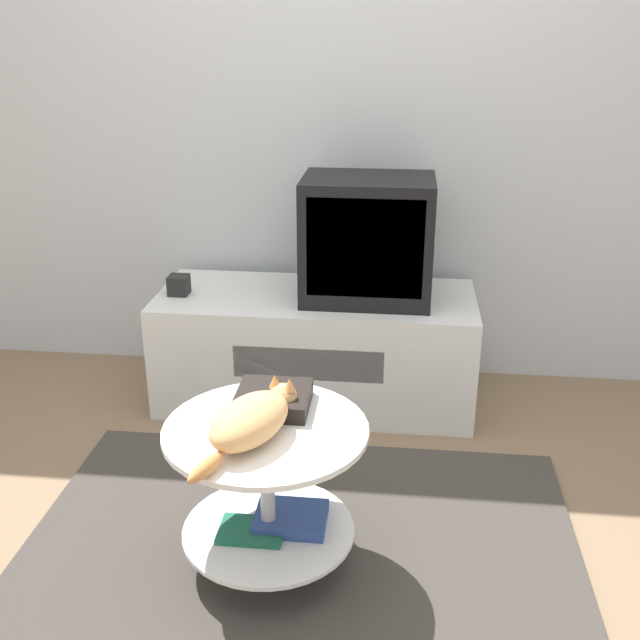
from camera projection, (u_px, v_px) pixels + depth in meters
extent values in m
plane|color=#7F664C|center=(298.00, 563.00, 2.36)|extent=(12.00, 12.00, 0.00)
cube|color=silver|center=(342.00, 92.00, 3.24)|extent=(8.00, 0.05, 2.60)
cube|color=#3D3833|center=(298.00, 560.00, 2.36)|extent=(1.78, 1.38, 0.02)
cube|color=silver|center=(316.00, 347.00, 3.30)|extent=(1.36, 0.57, 0.49)
cube|color=silver|center=(308.00, 364.00, 3.03)|extent=(0.61, 0.01, 0.14)
cube|color=black|center=(367.00, 239.00, 3.09)|extent=(0.53, 0.38, 0.51)
cube|color=black|center=(365.00, 249.00, 2.91)|extent=(0.46, 0.01, 0.40)
cube|color=black|center=(179.00, 285.00, 3.20)|extent=(0.08, 0.08, 0.08)
cylinder|color=#B2B2B7|center=(270.00, 559.00, 2.34)|extent=(0.25, 0.25, 0.01)
cylinder|color=#B7B7BC|center=(268.00, 499.00, 2.25)|extent=(0.04, 0.04, 0.46)
cylinder|color=white|center=(269.00, 529.00, 2.30)|extent=(0.53, 0.53, 0.01)
cylinder|color=white|center=(266.00, 430.00, 2.17)|extent=(0.60, 0.60, 0.02)
cube|color=#2D478C|center=(291.00, 518.00, 2.31)|extent=(0.22, 0.18, 0.03)
cube|color=#1E664C|center=(251.00, 531.00, 2.27)|extent=(0.20, 0.14, 0.02)
cube|color=black|center=(273.00, 399.00, 2.27)|extent=(0.22, 0.21, 0.05)
ellipsoid|color=tan|center=(250.00, 421.00, 2.08)|extent=(0.27, 0.35, 0.12)
sphere|color=tan|center=(283.00, 398.00, 2.23)|extent=(0.09, 0.09, 0.09)
cone|color=#D18447|center=(275.00, 381.00, 2.22)|extent=(0.04, 0.04, 0.04)
cone|color=#D18447|center=(290.00, 384.00, 2.20)|extent=(0.04, 0.04, 0.04)
ellipsoid|color=#D18447|center=(206.00, 467.00, 1.92)|extent=(0.09, 0.16, 0.04)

